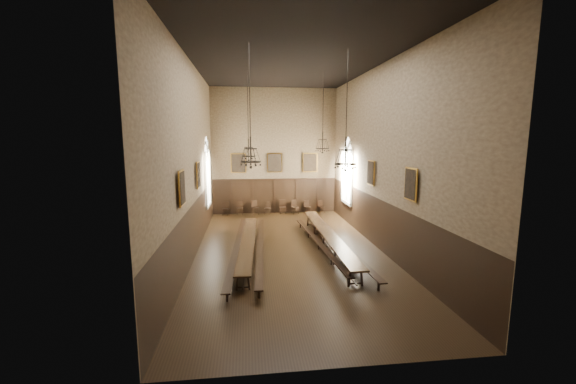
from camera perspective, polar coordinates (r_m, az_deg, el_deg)
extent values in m
cube|color=black|center=(17.58, 0.23, -9.51)|extent=(9.00, 18.00, 0.02)
cube|color=black|center=(17.05, 0.25, 20.64)|extent=(9.00, 18.00, 0.02)
cube|color=#8C7656|center=(25.67, -2.21, 6.54)|extent=(9.00, 0.02, 9.00)
cube|color=#8C7656|center=(7.89, 8.17, 1.32)|extent=(9.00, 0.02, 9.00)
cube|color=#8C7656|center=(16.78, -15.30, 5.03)|extent=(0.02, 18.00, 9.00)
cube|color=#8C7656|center=(17.83, 14.84, 5.26)|extent=(0.02, 18.00, 9.00)
cube|color=black|center=(17.05, -6.48, -7.75)|extent=(1.10, 9.06, 0.06)
cube|color=black|center=(17.82, 6.49, -6.72)|extent=(0.75, 10.21, 0.07)
cube|color=black|center=(17.14, -8.14, -8.44)|extent=(0.86, 10.78, 0.05)
cube|color=black|center=(17.08, -4.50, -8.51)|extent=(0.82, 10.30, 0.05)
cube|color=black|center=(17.71, 4.94, -8.01)|extent=(0.84, 9.39, 0.05)
cube|color=black|center=(17.70, 8.34, -7.97)|extent=(0.75, 10.21, 0.05)
cube|color=black|center=(25.64, -10.03, -2.70)|extent=(0.52, 0.52, 0.05)
cube|color=black|center=(25.77, -10.03, -2.06)|extent=(0.42, 0.15, 0.51)
cube|color=black|center=(25.58, -7.80, -2.60)|extent=(0.46, 0.46, 0.05)
cube|color=black|center=(25.72, -7.80, -1.92)|extent=(0.46, 0.04, 0.54)
cube|color=black|center=(25.57, -5.32, -2.58)|extent=(0.56, 0.56, 0.05)
cube|color=black|center=(25.71, -5.34, -1.91)|extent=(0.44, 0.18, 0.53)
cube|color=black|center=(25.64, -3.35, -2.67)|extent=(0.49, 0.49, 0.05)
cube|color=black|center=(25.76, -3.37, -2.10)|extent=(0.38, 0.16, 0.46)
cube|color=black|center=(25.73, -0.84, -2.48)|extent=(0.47, 0.47, 0.05)
cube|color=black|center=(25.87, -0.89, -1.82)|extent=(0.45, 0.06, 0.53)
cube|color=black|center=(25.79, 1.12, -2.46)|extent=(0.56, 0.56, 0.05)
cube|color=black|center=(25.92, 1.07, -1.81)|extent=(0.43, 0.18, 0.53)
cube|color=black|center=(26.02, 3.16, -2.45)|extent=(0.51, 0.51, 0.05)
cube|color=black|center=(26.14, 3.10, -1.85)|extent=(0.40, 0.16, 0.49)
cube|color=black|center=(26.21, 5.39, -2.42)|extent=(0.50, 0.50, 0.05)
cube|color=black|center=(26.33, 5.32, -1.85)|extent=(0.39, 0.16, 0.47)
cylinder|color=black|center=(19.40, -6.53, 13.79)|extent=(0.03, 0.03, 3.57)
torus|color=black|center=(19.35, -6.39, 5.74)|extent=(0.76, 0.76, 0.04)
torus|color=black|center=(19.33, -6.41, 7.20)|extent=(0.48, 0.48, 0.04)
cylinder|color=black|center=(19.33, -6.41, 6.93)|extent=(0.05, 0.05, 1.07)
cylinder|color=black|center=(19.64, 5.70, 14.34)|extent=(0.03, 0.03, 3.16)
torus|color=black|center=(19.56, 5.59, 6.98)|extent=(0.76, 0.76, 0.04)
torus|color=black|center=(19.55, 5.61, 8.42)|extent=(0.48, 0.48, 0.04)
cylinder|color=black|center=(19.55, 5.61, 8.16)|extent=(0.05, 0.05, 1.07)
cylinder|color=black|center=(13.96, -6.22, 16.00)|extent=(0.03, 0.03, 3.45)
torus|color=black|center=(13.88, -6.04, 4.87)|extent=(0.79, 0.79, 0.05)
torus|color=black|center=(13.86, -6.07, 6.97)|extent=(0.50, 0.50, 0.04)
cylinder|color=black|center=(13.86, -6.06, 6.59)|extent=(0.06, 0.06, 1.11)
cylinder|color=black|center=(14.95, 9.52, 15.44)|extent=(0.03, 0.03, 3.46)
torus|color=black|center=(14.88, 9.24, 4.47)|extent=(0.91, 0.91, 0.05)
torus|color=black|center=(14.85, 9.30, 6.73)|extent=(0.58, 0.58, 0.04)
cylinder|color=black|center=(14.86, 9.29, 6.32)|extent=(0.06, 0.06, 1.28)
cube|color=#A97928|center=(25.52, -8.02, 4.65)|extent=(1.10, 0.12, 1.40)
cube|color=black|center=(25.52, -8.02, 4.65)|extent=(0.98, 0.02, 1.28)
cube|color=#A97928|center=(25.59, -2.18, 4.74)|extent=(1.10, 0.12, 1.40)
cube|color=black|center=(25.59, -2.18, 4.74)|extent=(0.98, 0.02, 1.28)
cube|color=#A97928|center=(25.92, 3.58, 4.78)|extent=(1.10, 0.12, 1.40)
cube|color=black|center=(25.92, 3.58, 4.78)|extent=(0.98, 0.02, 1.28)
cube|color=#A97928|center=(17.82, -14.31, 2.69)|extent=(0.12, 1.00, 1.30)
cube|color=black|center=(17.82, -14.31, 2.69)|extent=(0.02, 0.88, 1.18)
cube|color=#A97928|center=(13.40, -16.80, 0.65)|extent=(0.12, 1.00, 1.30)
cube|color=black|center=(13.40, -16.80, 0.65)|extent=(0.02, 0.88, 1.18)
cube|color=#A97928|center=(18.78, 13.26, 3.03)|extent=(0.12, 1.00, 1.30)
cube|color=black|center=(18.78, 13.26, 3.03)|extent=(0.02, 0.88, 1.18)
cube|color=#A97928|center=(14.66, 19.23, 1.21)|extent=(0.12, 1.00, 1.30)
cube|color=black|center=(14.66, 19.23, 1.21)|extent=(0.02, 0.88, 1.18)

